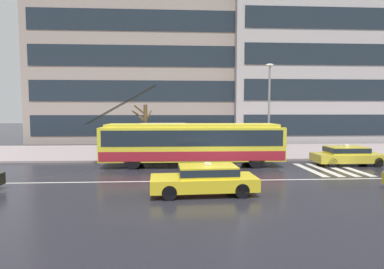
% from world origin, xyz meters
% --- Properties ---
extents(ground_plane, '(160.00, 160.00, 0.00)m').
position_xyz_m(ground_plane, '(0.00, 0.00, 0.00)').
color(ground_plane, '#23222A').
extents(sidewalk_slab, '(80.00, 10.00, 0.14)m').
position_xyz_m(sidewalk_slab, '(0.00, 9.94, 0.07)').
color(sidewalk_slab, gray).
rests_on(sidewalk_slab, ground_plane).
extents(crosswalk_stripe_edge_near, '(0.44, 4.40, 0.01)m').
position_xyz_m(crosswalk_stripe_edge_near, '(5.74, 1.47, 0.00)').
color(crosswalk_stripe_edge_near, beige).
rests_on(crosswalk_stripe_edge_near, ground_plane).
extents(crosswalk_stripe_inner_a, '(0.44, 4.40, 0.01)m').
position_xyz_m(crosswalk_stripe_inner_a, '(6.64, 1.47, 0.00)').
color(crosswalk_stripe_inner_a, beige).
rests_on(crosswalk_stripe_inner_a, ground_plane).
extents(crosswalk_stripe_center, '(0.44, 4.40, 0.01)m').
position_xyz_m(crosswalk_stripe_center, '(7.54, 1.47, 0.00)').
color(crosswalk_stripe_center, beige).
rests_on(crosswalk_stripe_center, ground_plane).
extents(crosswalk_stripe_inner_b, '(0.44, 4.40, 0.01)m').
position_xyz_m(crosswalk_stripe_inner_b, '(8.44, 1.47, 0.00)').
color(crosswalk_stripe_inner_b, beige).
rests_on(crosswalk_stripe_inner_b, ground_plane).
extents(lane_centre_line, '(72.00, 0.14, 0.01)m').
position_xyz_m(lane_centre_line, '(0.00, -1.20, 0.00)').
color(lane_centre_line, silver).
rests_on(lane_centre_line, ground_plane).
extents(trolleybus, '(12.90, 2.70, 5.35)m').
position_xyz_m(trolleybus, '(-1.44, 3.34, 1.54)').
color(trolleybus, yellow).
rests_on(trolleybus, ground_plane).
extents(taxi_ahead_of_bus, '(4.63, 1.83, 1.39)m').
position_xyz_m(taxi_ahead_of_bus, '(9.01, 2.93, 0.70)').
color(taxi_ahead_of_bus, gold).
rests_on(taxi_ahead_of_bus, ground_plane).
extents(taxi_oncoming_near, '(4.67, 2.01, 1.39)m').
position_xyz_m(taxi_oncoming_near, '(-1.30, -3.75, 0.70)').
color(taxi_oncoming_near, yellow).
rests_on(taxi_oncoming_near, ground_plane).
extents(bus_shelter, '(3.57, 1.65, 2.56)m').
position_xyz_m(bus_shelter, '(-3.55, 6.88, 2.05)').
color(bus_shelter, gray).
rests_on(bus_shelter, sidewalk_slab).
extents(pedestrian_at_shelter, '(0.47, 0.47, 1.65)m').
position_xyz_m(pedestrian_at_shelter, '(-3.06, 7.37, 1.12)').
color(pedestrian_at_shelter, black).
rests_on(pedestrian_at_shelter, sidewalk_slab).
extents(pedestrian_approaching_curb, '(1.35, 1.35, 1.90)m').
position_xyz_m(pedestrian_approaching_curb, '(-4.64, 6.18, 1.67)').
color(pedestrian_approaching_curb, brown).
rests_on(pedestrian_approaching_curb, sidewalk_slab).
extents(pedestrian_walking_past, '(1.53, 1.53, 2.07)m').
position_xyz_m(pedestrian_walking_past, '(-0.27, 6.71, 1.82)').
color(pedestrian_walking_past, '#525047').
rests_on(pedestrian_walking_past, sidewalk_slab).
extents(pedestrian_waiting_by_pole, '(1.18, 1.18, 2.02)m').
position_xyz_m(pedestrian_waiting_by_pole, '(-2.10, 5.73, 1.75)').
color(pedestrian_waiting_by_pole, black).
rests_on(pedestrian_waiting_by_pole, sidewalk_slab).
extents(street_lamp, '(0.60, 0.32, 7.06)m').
position_xyz_m(street_lamp, '(4.53, 6.04, 4.29)').
color(street_lamp, gray).
rests_on(street_lamp, sidewalk_slab).
extents(street_tree_bare, '(1.59, 2.43, 4.02)m').
position_xyz_m(street_tree_bare, '(-5.04, 8.12, 2.39)').
color(street_tree_bare, brown).
rests_on(street_tree_bare, sidewalk_slab).
extents(office_tower_corner_left, '(27.18, 13.78, 26.93)m').
position_xyz_m(office_tower_corner_left, '(-5.60, 23.78, 13.47)').
color(office_tower_corner_left, '#9F8F85').
rests_on(office_tower_corner_left, ground_plane).
extents(office_tower_corner_right, '(27.49, 14.89, 31.22)m').
position_xyz_m(office_tower_corner_right, '(17.62, 23.22, 15.62)').
color(office_tower_corner_right, '#B6AEAF').
rests_on(office_tower_corner_right, ground_plane).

